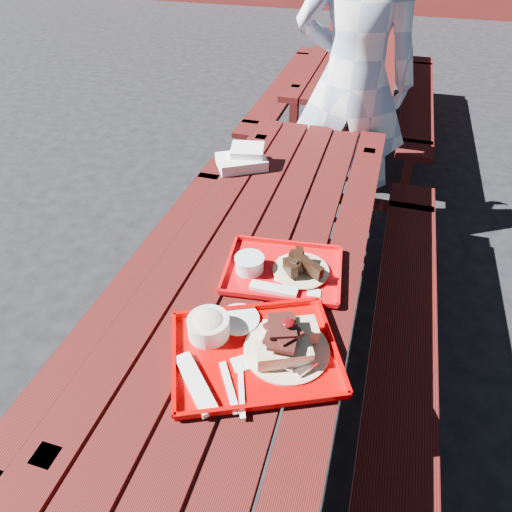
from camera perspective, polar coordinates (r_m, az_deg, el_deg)
name	(u,v)px	position (r m, az deg, el deg)	size (l,w,h in m)	color
ground	(265,367)	(2.30, 1.09, -13.74)	(60.00, 60.00, 0.00)	black
picnic_table_near	(266,283)	(1.89, 1.30, -3.39)	(1.41, 2.40, 0.75)	#49100E
picnic_table_far	(352,76)	(4.36, 11.92, 21.21)	(1.41, 2.40, 0.75)	#49100E
near_tray	(253,342)	(1.37, -0.32, -10.75)	(0.59, 0.54, 0.15)	#C60000
far_tray	(281,269)	(1.63, 3.13, -1.65)	(0.45, 0.37, 0.07)	red
white_cloth	(243,159)	(2.31, -1.61, 12.05)	(0.29, 0.27, 0.10)	white
person	(353,82)	(2.86, 11.99, 20.50)	(0.70, 0.46, 1.93)	#9DB3D0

